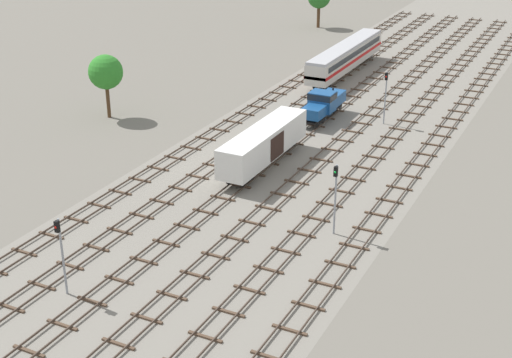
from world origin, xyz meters
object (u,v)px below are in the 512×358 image
(signal_post_mid, at_px, (61,247))
(signal_post_nearest, at_px, (335,191))
(shunter_loco_centre_left_near, at_px, (323,103))
(signal_post_near, at_px, (386,91))
(freight_boxcar_centre_left_nearest, at_px, (264,143))
(passenger_coach_left_mid, at_px, (346,55))

(signal_post_mid, bearing_deg, signal_post_nearest, 51.07)
(shunter_loco_centre_left_near, distance_m, signal_post_near, 7.01)
(freight_boxcar_centre_left_nearest, height_order, signal_post_mid, signal_post_mid)
(shunter_loco_centre_left_near, height_order, passenger_coach_left_mid, passenger_coach_left_mid)
(freight_boxcar_centre_left_nearest, xyz_separation_m, shunter_loco_centre_left_near, (-0.01, 15.27, -0.44))
(freight_boxcar_centre_left_nearest, distance_m, signal_post_near, 18.25)
(shunter_loco_centre_left_near, relative_size, passenger_coach_left_mid, 0.38)
(freight_boxcar_centre_left_nearest, xyz_separation_m, signal_post_nearest, (10.94, -9.79, 1.28))
(passenger_coach_left_mid, distance_m, signal_post_mid, 60.38)
(signal_post_mid, bearing_deg, passenger_coach_left_mid, 92.08)
(freight_boxcar_centre_left_nearest, bearing_deg, signal_post_nearest, -41.83)
(shunter_loco_centre_left_near, height_order, signal_post_near, signal_post_near)
(signal_post_near, bearing_deg, freight_boxcar_centre_left_nearest, -111.13)
(shunter_loco_centre_left_near, relative_size, signal_post_nearest, 1.43)
(freight_boxcar_centre_left_nearest, distance_m, shunter_loco_centre_left_near, 15.28)
(passenger_coach_left_mid, xyz_separation_m, signal_post_near, (10.95, -17.30, 1.15))
(freight_boxcar_centre_left_nearest, xyz_separation_m, passenger_coach_left_mid, (-4.39, 34.28, 0.16))
(passenger_coach_left_mid, bearing_deg, signal_post_mid, -87.92)
(signal_post_nearest, height_order, signal_post_near, signal_post_near)
(freight_boxcar_centre_left_nearest, relative_size, shunter_loco_centre_left_near, 1.65)
(signal_post_nearest, distance_m, signal_post_near, 27.13)
(signal_post_nearest, bearing_deg, signal_post_near, 99.29)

